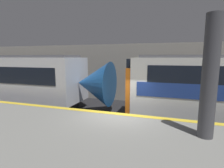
# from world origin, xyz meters

# --- Properties ---
(ground_plane) EXTENTS (120.00, 120.00, 0.00)m
(ground_plane) POSITION_xyz_m (0.00, 0.00, 0.00)
(ground_plane) COLOR black
(platform) EXTENTS (40.00, 4.98, 1.15)m
(platform) POSITION_xyz_m (0.00, -2.49, 0.57)
(platform) COLOR slate
(platform) RESTS_ON ground
(station_rear_barrier) EXTENTS (50.00, 0.15, 4.65)m
(station_rear_barrier) POSITION_xyz_m (0.00, 6.72, 2.33)
(station_rear_barrier) COLOR #9E998E
(station_rear_barrier) RESTS_ON ground
(support_pillar_near) EXTENTS (0.46, 0.46, 3.69)m
(support_pillar_near) POSITION_xyz_m (3.17, -1.44, 2.99)
(support_pillar_near) COLOR #47474C
(support_pillar_near) RESTS_ON platform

